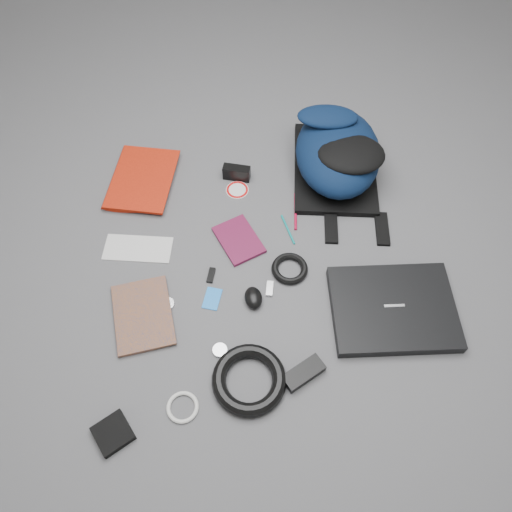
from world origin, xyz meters
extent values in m
plane|color=#4F4F51|center=(0.00, 0.00, 0.00)|extent=(4.00, 4.00, 0.00)
cube|color=black|center=(0.37, -0.27, 0.02)|extent=(0.41, 0.34, 0.04)
imported|color=#971808|center=(-0.44, 0.44, 0.02)|extent=(0.30, 0.35, 0.03)
imported|color=#C4650E|center=(-0.46, -0.14, 0.01)|extent=(0.18, 0.24, 0.02)
cube|color=silver|center=(-0.38, 0.12, 0.00)|extent=(0.24, 0.16, 0.00)
cube|color=#490E27|center=(-0.04, 0.08, 0.01)|extent=(0.16, 0.20, 0.01)
cube|color=black|center=(0.00, 0.36, 0.03)|extent=(0.10, 0.07, 0.05)
cylinder|color=silver|center=(-0.01, 0.30, 0.00)|extent=(0.10, 0.10, 0.00)
cylinder|color=#0E807D|center=(0.13, 0.09, 0.00)|extent=(0.02, 0.12, 0.01)
cylinder|color=#AF0D30|center=(0.17, 0.16, 0.00)|extent=(0.05, 0.15, 0.01)
cube|color=blue|center=(-0.16, -0.12, 0.00)|extent=(0.07, 0.09, 0.00)
cube|color=black|center=(-0.15, -0.03, 0.00)|extent=(0.04, 0.06, 0.01)
cube|color=#A9A9AB|center=(0.02, -0.12, 0.01)|extent=(0.03, 0.06, 0.01)
ellipsoid|color=black|center=(-0.04, -0.15, 0.02)|extent=(0.06, 0.08, 0.04)
cylinder|color=#BDBDC0|center=(-0.30, -0.11, 0.01)|extent=(0.05, 0.05, 0.01)
cylinder|color=#BABABC|center=(-0.17, -0.29, 0.01)|extent=(0.05, 0.05, 0.01)
torus|color=black|center=(0.10, -0.06, 0.01)|extent=(0.13, 0.13, 0.02)
cube|color=black|center=(0.05, -0.41, 0.02)|extent=(0.13, 0.09, 0.03)
torus|color=black|center=(-0.10, -0.40, 0.02)|extent=(0.27, 0.27, 0.04)
cube|color=black|center=(-0.48, -0.47, 0.01)|extent=(0.12, 0.12, 0.02)
torus|color=silver|center=(-0.29, -0.43, 0.01)|extent=(0.12, 0.12, 0.01)
camera|label=1|loc=(-0.17, -0.84, 1.39)|focal=35.00mm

